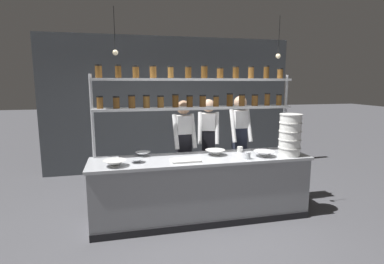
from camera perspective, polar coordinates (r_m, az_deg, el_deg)
ground_plane at (r=4.63m, az=1.75°, el=-15.96°), size 40.00×40.00×0.00m
back_wall at (r=6.80m, az=-3.98°, el=5.21°), size 5.55×0.12×2.97m
prep_counter at (r=4.45m, az=1.78°, el=-10.62°), size 3.15×0.76×0.92m
spice_shelf_unit at (r=4.51m, az=0.71°, el=6.96°), size 3.04×0.28×2.24m
chef_left at (r=4.79m, az=-1.57°, el=-2.57°), size 0.37×0.31×1.71m
chef_center at (r=5.15m, az=3.13°, el=-1.75°), size 0.41×0.34×1.71m
chef_right at (r=5.23m, az=9.03°, el=-1.26°), size 0.36×0.30×1.76m
container_stack at (r=4.60m, az=18.16°, el=-0.51°), size 0.33×0.33×0.61m
cutting_board at (r=4.12m, az=-1.22°, el=-5.36°), size 0.40×0.26×0.02m
prep_bowl_near_left at (r=4.45m, az=4.45°, el=-3.91°), size 0.30×0.30×0.08m
prep_bowl_center_front at (r=3.99m, az=-14.51°, el=-5.79°), size 0.30×0.30×0.08m
prep_bowl_center_back at (r=4.48m, az=13.53°, el=-4.05°), size 0.30×0.30×0.08m
prep_bowl_near_right at (r=4.11m, az=-10.41°, el=-5.40°), size 0.18×0.18×0.05m
prep_bowl_far_left at (r=4.45m, az=-9.34°, el=-4.16°), size 0.22×0.22×0.06m
serving_cup_front at (r=4.29m, az=10.58°, el=-4.45°), size 0.08×0.08×0.10m
serving_cup_by_board at (r=4.69m, az=9.11°, el=-3.28°), size 0.09×0.09×0.09m
pendant_light_row at (r=4.20m, az=1.90°, el=14.91°), size 2.35×0.07×0.60m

